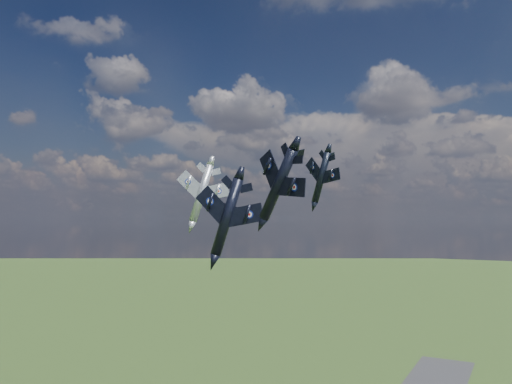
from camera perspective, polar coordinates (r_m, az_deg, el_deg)
The scene contains 4 objects.
jet_lead_navy at distance 65.15m, azimuth -3.33°, elevation -2.84°, with size 10.20×14.23×2.94m, color black, non-canonical shape.
jet_right_navy at distance 56.28m, azimuth 2.58°, elevation 0.88°, with size 8.91×12.42×2.57m, color black, non-canonical shape.
jet_high_navy at distance 87.70m, azimuth 7.48°, elevation 1.69°, with size 8.94×12.47×2.58m, color black, non-canonical shape.
jet_left_silver at distance 93.19m, azimuth -6.26°, elevation -0.14°, with size 10.83×15.10×3.12m, color #A2A5AD, non-canonical shape.
Camera 1 is at (40.70, -52.65, 79.23)m, focal length 35.00 mm.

